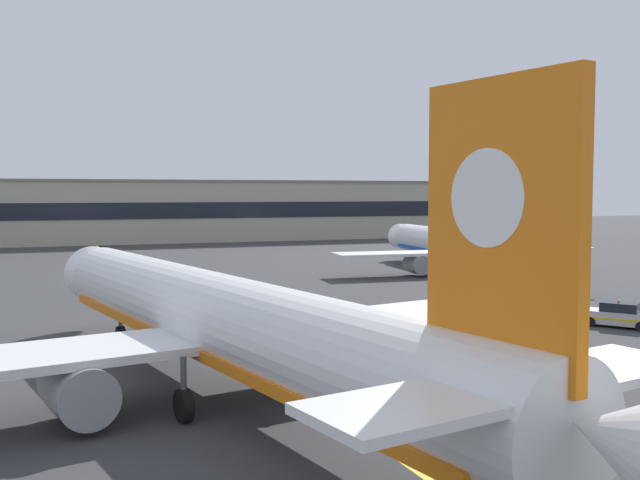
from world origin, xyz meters
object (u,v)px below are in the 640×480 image
at_px(airliner_foreground, 224,322).
at_px(apron_lamp_post, 544,242).
at_px(airliner_background, 463,247).
at_px(service_car_second, 618,315).

height_order(airliner_foreground, apron_lamp_post, apron_lamp_post).
relative_size(airliner_background, apron_lamp_post, 2.97).
relative_size(airliner_background, service_car_second, 8.28).
xyz_separation_m(airliner_background, apron_lamp_post, (-19.33, -38.91, 3.52)).
xyz_separation_m(apron_lamp_post, service_car_second, (12.76, 8.78, -5.74)).
xyz_separation_m(airliner_foreground, service_car_second, (28.16, 7.63, -2.60)).
bearing_deg(airliner_foreground, apron_lamp_post, -4.30).
bearing_deg(apron_lamp_post, service_car_second, 34.53).
height_order(airliner_background, service_car_second, airliner_background).
distance_m(airliner_background, service_car_second, 30.91).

